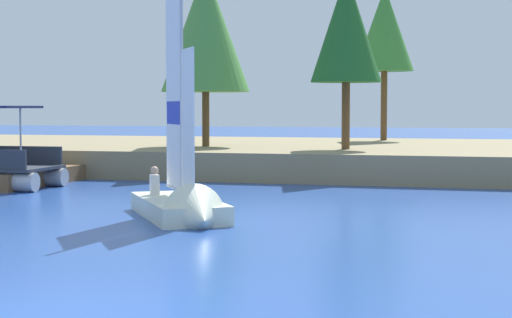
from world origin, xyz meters
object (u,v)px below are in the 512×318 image
at_px(shoreline_tree_left, 205,30).
at_px(sailboat, 186,203).
at_px(shoreline_tree_midleft, 346,28).
at_px(wooden_dock, 28,176).
at_px(shoreline_tree_centre, 385,29).

relative_size(shoreline_tree_left, sailboat, 1.12).
bearing_deg(shoreline_tree_midleft, shoreline_tree_left, 172.05).
distance_m(shoreline_tree_left, shoreline_tree_midleft, 5.85).
bearing_deg(wooden_dock, sailboat, -41.69).
relative_size(shoreline_tree_left, shoreline_tree_centre, 0.98).
xyz_separation_m(shoreline_tree_left, wooden_dock, (-4.00, -6.89, -5.41)).
height_order(wooden_dock, sailboat, sailboat).
xyz_separation_m(shoreline_tree_midleft, shoreline_tree_centre, (0.34, 9.16, 0.72)).
xyz_separation_m(shoreline_tree_left, sailboat, (4.32, -14.30, -5.26)).
bearing_deg(wooden_dock, shoreline_tree_centre, 56.36).
xyz_separation_m(shoreline_tree_left, shoreline_tree_midleft, (5.79, -0.81, -0.12)).
height_order(shoreline_tree_centre, wooden_dock, shoreline_tree_centre).
bearing_deg(shoreline_tree_midleft, shoreline_tree_centre, 87.86).
bearing_deg(shoreline_tree_midleft, sailboat, -96.21).
bearing_deg(sailboat, wooden_dock, -164.98).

